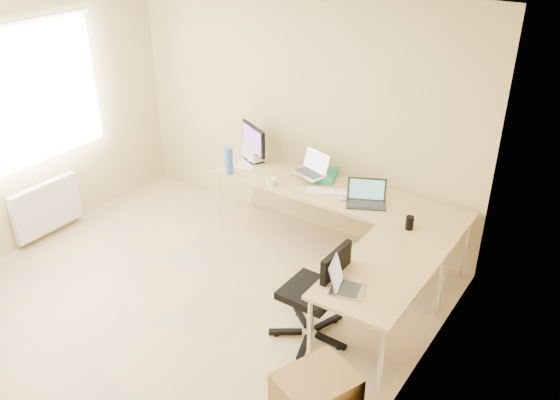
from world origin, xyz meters
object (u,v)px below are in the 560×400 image
Objects in this scene: keyboard at (329,192)px; desk_main at (335,222)px; desk_fan at (251,151)px; laptop_return at (348,280)px; laptop_center at (310,164)px; water_bottle at (229,161)px; laptop_black at (367,194)px; mug at (272,182)px; desk_return at (379,306)px; office_chair at (311,288)px; monitor at (254,143)px.

desk_main is at bearing 47.33° from keyboard.
laptop_return is at bearing -52.97° from desk_fan.
laptop_center is 1.46× the size of desk_fan.
laptop_return is at bearing -57.95° from desk_main.
water_bottle is at bearing 46.28° from laptop_return.
mug is at bearing 165.38° from laptop_black.
desk_main is 8.81× the size of water_bottle.
laptop_return is at bearing -104.28° from desk_return.
keyboard is 0.59m from mug.
laptop_center is at bearing 25.07° from laptop_return.
office_chair is (-0.40, 0.14, -0.33)m from laptop_return.
monitor is 1.66× the size of laptop_return.
laptop_return is (0.91, -1.31, 0.09)m from keyboard.
monitor is at bearing 148.05° from keyboard.
office_chair is at bearing -152.96° from desk_return.
desk_return is 2.87× the size of keyboard.
water_bottle reaches higher than mug.
mug is (-0.23, -0.37, -0.12)m from laptop_center.
desk_return is 2.44m from monitor.
laptop_center is 0.45m from mug.
desk_main is at bearing 26.98° from mug.
desk_main is 9.07× the size of laptop_return.
water_bottle is at bearing -165.20° from desk_main.
office_chair is at bearing -56.39° from desk_fan.
desk_main is at bearing 138.70° from laptop_black.
keyboard is 1.12m from water_bottle.
water_bottle reaches higher than laptop_return.
desk_return is at bearing -18.49° from water_bottle.
office_chair is at bearing -42.12° from mug.
laptop_black is at bearing -15.24° from desk_main.
water_bottle is (-0.01, -0.42, -0.06)m from monitor.
desk_fan is 0.83× the size of laptop_return.
desk_fan is (-1.50, 0.20, 0.00)m from laptop_black.
office_chair reaches higher than desk_main.
desk_return is 5.36× the size of desk_fan.
monitor reaches higher than laptop_black.
desk_fan reaches higher than mug.
laptop_return reaches higher than mug.
laptop_black is (0.38, -0.10, 0.48)m from desk_main.
desk_fan is at bearing 90.00° from water_bottle.
water_bottle reaches higher than desk_return.
laptop_return is (1.46, -1.10, 0.05)m from mug.
water_bottle is 2.28m from laptop_return.
desk_main is 5.47× the size of monitor.
desk_return is 3.68× the size of laptop_center.
laptop_return is at bearing -76.42° from keyboard.
monitor is at bearing 37.67° from laptop_return.
office_chair is (1.59, -1.38, -0.44)m from monitor.
office_chair is (1.06, -0.96, -0.28)m from mug.
mug is at bearing 139.06° from office_chair.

